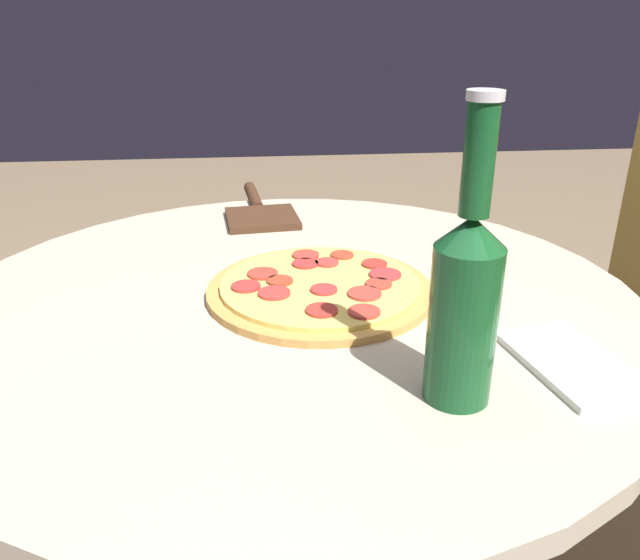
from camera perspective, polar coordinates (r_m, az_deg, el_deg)
The scene contains 5 objects.
table at distance 0.87m, azimuth -2.43°, elevation -10.77°, with size 0.89×0.89×0.68m.
pizza at distance 0.79m, azimuth 0.02°, elevation -0.78°, with size 0.29×0.29×0.02m.
beer_bottle at distance 0.56m, azimuth 13.11°, elevation -1.62°, with size 0.06×0.06×0.28m.
pizza_paddle at distance 1.12m, azimuth -5.57°, elevation 6.25°, with size 0.28×0.13×0.02m.
napkin at distance 0.69m, azimuth 22.01°, elevation -7.01°, with size 0.17×0.12×0.01m.
Camera 1 is at (0.72, -0.04, 1.02)m, focal length 35.00 mm.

